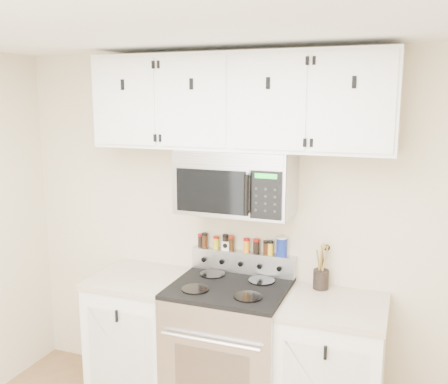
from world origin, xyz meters
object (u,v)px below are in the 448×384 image
microwave (236,182)px  salt_canister (282,247)px  range (229,350)px  utensil_crock (321,278)px

microwave → salt_canister: bearing=29.1°
range → microwave: microwave is taller
range → microwave: bearing=89.8°
utensil_crock → salt_canister: salt_canister is taller
range → salt_canister: 0.79m
range → salt_canister: (0.28, 0.28, 0.68)m
utensil_crock → salt_canister: (-0.29, 0.05, 0.17)m
microwave → utensil_crock: bearing=10.6°
microwave → utensil_crock: (0.57, 0.11, -0.63)m
microwave → utensil_crock: 0.86m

